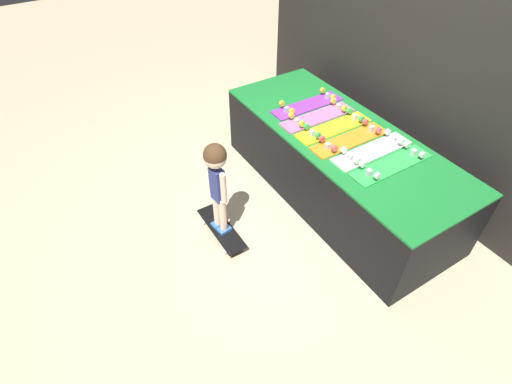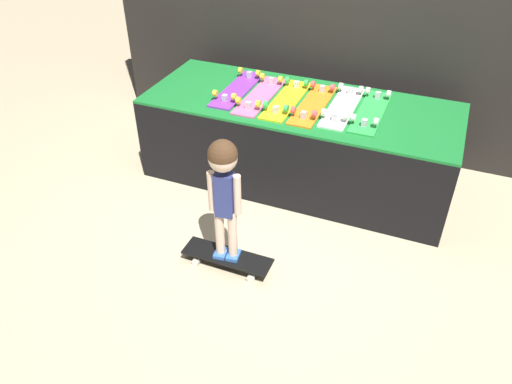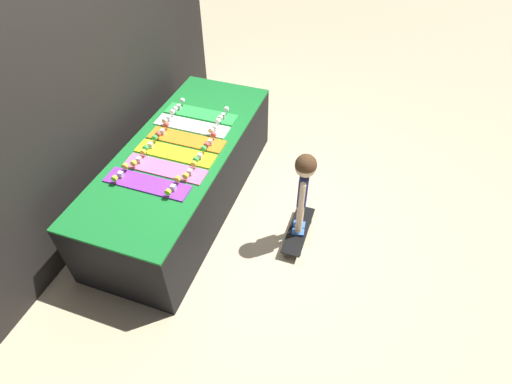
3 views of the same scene
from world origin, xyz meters
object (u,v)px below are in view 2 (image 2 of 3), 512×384
object	(u,v)px
skateboard_white_on_rack	(343,106)
skateboard_on_floor	(227,257)
skateboard_yellow_on_rack	(287,99)
skateboard_green_on_rack	(371,111)
child	(224,180)
skateboard_pink_on_rack	(260,95)
skateboard_purple_on_rack	(238,88)
skateboard_orange_on_rack	(313,104)

from	to	relation	value
skateboard_white_on_rack	skateboard_on_floor	distance (m)	1.47
skateboard_on_floor	skateboard_yellow_on_rack	bearing A→B (deg)	90.79
skateboard_green_on_rack	child	xyz separation A→B (m)	(-0.65, -1.25, -0.00)
skateboard_yellow_on_rack	skateboard_green_on_rack	distance (m)	0.66
skateboard_pink_on_rack	skateboard_yellow_on_rack	xyz separation A→B (m)	(0.22, 0.01, 0.00)
skateboard_white_on_rack	skateboard_on_floor	size ratio (longest dim) A/B	1.21
skateboard_purple_on_rack	skateboard_on_floor	bearing A→B (deg)	-69.75
skateboard_pink_on_rack	skateboard_yellow_on_rack	world-z (taller)	same
skateboard_purple_on_rack	skateboard_green_on_rack	size ratio (longest dim) A/B	1.00
skateboard_yellow_on_rack	child	world-z (taller)	child
skateboard_orange_on_rack	skateboard_white_on_rack	distance (m)	0.23
skateboard_green_on_rack	skateboard_pink_on_rack	bearing A→B (deg)	-176.38
skateboard_pink_on_rack	skateboard_white_on_rack	size ratio (longest dim) A/B	1.00
skateboard_on_floor	child	world-z (taller)	child
skateboard_orange_on_rack	child	world-z (taller)	child
skateboard_white_on_rack	child	distance (m)	1.32
child	skateboard_on_floor	bearing A→B (deg)	-94.16
skateboard_green_on_rack	child	bearing A→B (deg)	-117.30
skateboard_on_floor	child	distance (m)	0.65
skateboard_orange_on_rack	skateboard_on_floor	world-z (taller)	skateboard_orange_on_rack
skateboard_white_on_rack	child	xyz separation A→B (m)	(-0.42, -1.25, -0.00)
skateboard_orange_on_rack	skateboard_white_on_rack	bearing A→B (deg)	12.80
skateboard_green_on_rack	skateboard_on_floor	size ratio (longest dim) A/B	1.21
skateboard_pink_on_rack	skateboard_white_on_rack	world-z (taller)	same
skateboard_pink_on_rack	skateboard_on_floor	size ratio (longest dim) A/B	1.21
skateboard_purple_on_rack	skateboard_orange_on_rack	xyz separation A→B (m)	(0.66, -0.04, 0.00)
skateboard_on_floor	skateboard_orange_on_rack	bearing A→B (deg)	80.36
skateboard_white_on_rack	skateboard_orange_on_rack	bearing A→B (deg)	-167.20
skateboard_purple_on_rack	skateboard_yellow_on_rack	distance (m)	0.44
skateboard_white_on_rack	skateboard_yellow_on_rack	bearing A→B (deg)	-173.98
skateboard_yellow_on_rack	skateboard_white_on_rack	bearing A→B (deg)	6.02
skateboard_orange_on_rack	skateboard_green_on_rack	bearing A→B (deg)	6.45
skateboard_purple_on_rack	skateboard_pink_on_rack	distance (m)	0.23
skateboard_purple_on_rack	skateboard_orange_on_rack	size ratio (longest dim) A/B	1.00
skateboard_purple_on_rack	skateboard_white_on_rack	size ratio (longest dim) A/B	1.00
skateboard_yellow_on_rack	skateboard_orange_on_rack	size ratio (longest dim) A/B	1.00
skateboard_purple_on_rack	skateboard_orange_on_rack	world-z (taller)	same
skateboard_purple_on_rack	skateboard_white_on_rack	world-z (taller)	same
skateboard_orange_on_rack	skateboard_on_floor	distance (m)	1.38
skateboard_purple_on_rack	child	distance (m)	1.32
skateboard_on_floor	child	bearing A→B (deg)	93.58
skateboard_white_on_rack	skateboard_green_on_rack	distance (m)	0.22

